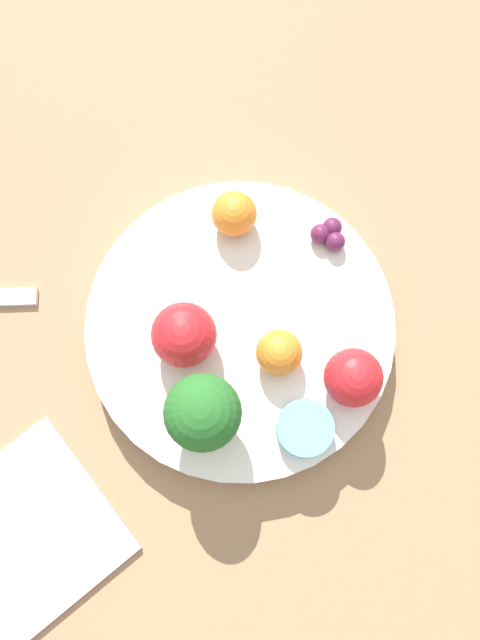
{
  "coord_description": "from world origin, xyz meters",
  "views": [
    {
      "loc": [
        -0.11,
        -0.06,
        0.56
      ],
      "look_at": [
        0.0,
        0.0,
        0.06
      ],
      "focal_mm": 35.0,
      "sensor_mm": 36.0,
      "label": 1
    }
  ],
  "objects_px": {
    "bowl": "(240,328)",
    "grape_cluster": "(329,234)",
    "apple_red": "(184,335)",
    "orange_back": "(234,214)",
    "orange_front": "(279,353)",
    "apple_green": "(354,377)",
    "small_cup": "(305,429)",
    "napkin": "(17,541)",
    "broccoli": "(203,413)"
  },
  "relations": [
    {
      "from": "bowl",
      "to": "grape_cluster",
      "type": "distance_m",
      "value": 0.11
    },
    {
      "from": "apple_red",
      "to": "orange_back",
      "type": "distance_m",
      "value": 0.11
    },
    {
      "from": "orange_front",
      "to": "apple_green",
      "type": "bearing_deg",
      "value": -79.79
    },
    {
      "from": "orange_front",
      "to": "orange_back",
      "type": "bearing_deg",
      "value": 46.29
    },
    {
      "from": "bowl",
      "to": "small_cup",
      "type": "height_order",
      "value": "small_cup"
    },
    {
      "from": "orange_back",
      "to": "grape_cluster",
      "type": "distance_m",
      "value": 0.08
    },
    {
      "from": "grape_cluster",
      "to": "napkin",
      "type": "height_order",
      "value": "grape_cluster"
    },
    {
      "from": "orange_front",
      "to": "grape_cluster",
      "type": "distance_m",
      "value": 0.12
    },
    {
      "from": "orange_front",
      "to": "napkin",
      "type": "distance_m",
      "value": 0.27
    },
    {
      "from": "apple_red",
      "to": "orange_back",
      "type": "xyz_separation_m",
      "value": [
        0.11,
        0.02,
        -0.01
      ]
    },
    {
      "from": "bowl",
      "to": "small_cup",
      "type": "relative_size",
      "value": 5.75
    },
    {
      "from": "broccoli",
      "to": "apple_red",
      "type": "bearing_deg",
      "value": 44.34
    },
    {
      "from": "bowl",
      "to": "grape_cluster",
      "type": "bearing_deg",
      "value": -15.63
    },
    {
      "from": "orange_back",
      "to": "broccoli",
      "type": "bearing_deg",
      "value": -158.2
    },
    {
      "from": "apple_green",
      "to": "orange_back",
      "type": "relative_size",
      "value": 1.21
    },
    {
      "from": "broccoli",
      "to": "napkin",
      "type": "height_order",
      "value": "broccoli"
    },
    {
      "from": "bowl",
      "to": "broccoli",
      "type": "relative_size",
      "value": 3.51
    },
    {
      "from": "apple_green",
      "to": "napkin",
      "type": "distance_m",
      "value": 0.31
    },
    {
      "from": "orange_front",
      "to": "orange_back",
      "type": "relative_size",
      "value": 0.98
    },
    {
      "from": "broccoli",
      "to": "orange_front",
      "type": "height_order",
      "value": "broccoli"
    },
    {
      "from": "grape_cluster",
      "to": "napkin",
      "type": "bearing_deg",
      "value": 163.72
    },
    {
      "from": "apple_red",
      "to": "apple_green",
      "type": "relative_size",
      "value": 1.12
    },
    {
      "from": "apple_red",
      "to": "orange_front",
      "type": "bearing_deg",
      "value": -70.13
    },
    {
      "from": "small_cup",
      "to": "napkin",
      "type": "xyz_separation_m",
      "value": [
        -0.19,
        0.16,
        -0.04
      ]
    },
    {
      "from": "apple_red",
      "to": "orange_front",
      "type": "relative_size",
      "value": 1.39
    },
    {
      "from": "napkin",
      "to": "small_cup",
      "type": "bearing_deg",
      "value": -40.01
    },
    {
      "from": "small_cup",
      "to": "broccoli",
      "type": "bearing_deg",
      "value": 113.09
    },
    {
      "from": "broccoli",
      "to": "bowl",
      "type": "bearing_deg",
      "value": 10.25
    },
    {
      "from": "apple_green",
      "to": "apple_red",
      "type": "bearing_deg",
      "value": 105.58
    },
    {
      "from": "bowl",
      "to": "napkin",
      "type": "bearing_deg",
      "value": 163.44
    },
    {
      "from": "apple_green",
      "to": "grape_cluster",
      "type": "relative_size",
      "value": 1.48
    },
    {
      "from": "bowl",
      "to": "orange_front",
      "type": "bearing_deg",
      "value": -103.57
    },
    {
      "from": "apple_green",
      "to": "orange_back",
      "type": "bearing_deg",
      "value": 63.41
    },
    {
      "from": "orange_front",
      "to": "bowl",
      "type": "bearing_deg",
      "value": 76.43
    },
    {
      "from": "bowl",
      "to": "orange_back",
      "type": "distance_m",
      "value": 0.1
    },
    {
      "from": "apple_green",
      "to": "orange_front",
      "type": "xyz_separation_m",
      "value": [
        -0.01,
        0.06,
        -0.0
      ]
    },
    {
      "from": "small_cup",
      "to": "grape_cluster",
      "type": "bearing_deg",
      "value": 20.76
    },
    {
      "from": "apple_green",
      "to": "small_cup",
      "type": "bearing_deg",
      "value": 165.22
    },
    {
      "from": "grape_cluster",
      "to": "napkin",
      "type": "xyz_separation_m",
      "value": [
        -0.35,
        0.1,
        -0.04
      ]
    },
    {
      "from": "apple_red",
      "to": "bowl",
      "type": "bearing_deg",
      "value": -40.33
    },
    {
      "from": "bowl",
      "to": "apple_red",
      "type": "distance_m",
      "value": 0.06
    },
    {
      "from": "broccoli",
      "to": "orange_back",
      "type": "relative_size",
      "value": 1.93
    },
    {
      "from": "bowl",
      "to": "small_cup",
      "type": "bearing_deg",
      "value": -120.41
    },
    {
      "from": "broccoli",
      "to": "grape_cluster",
      "type": "relative_size",
      "value": 2.35
    },
    {
      "from": "apple_green",
      "to": "grape_cluster",
      "type": "xyz_separation_m",
      "value": [
        0.1,
        0.07,
        -0.01
      ]
    },
    {
      "from": "orange_back",
      "to": "napkin",
      "type": "xyz_separation_m",
      "value": [
        -0.32,
        0.02,
        -0.05
      ]
    },
    {
      "from": "broccoli",
      "to": "napkin",
      "type": "bearing_deg",
      "value": 151.39
    },
    {
      "from": "orange_front",
      "to": "small_cup",
      "type": "xyz_separation_m",
      "value": [
        -0.04,
        -0.05,
        -0.01
      ]
    },
    {
      "from": "apple_red",
      "to": "napkin",
      "type": "height_order",
      "value": "apple_red"
    },
    {
      "from": "apple_red",
      "to": "small_cup",
      "type": "xyz_separation_m",
      "value": [
        -0.02,
        -0.12,
        -0.02
      ]
    }
  ]
}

